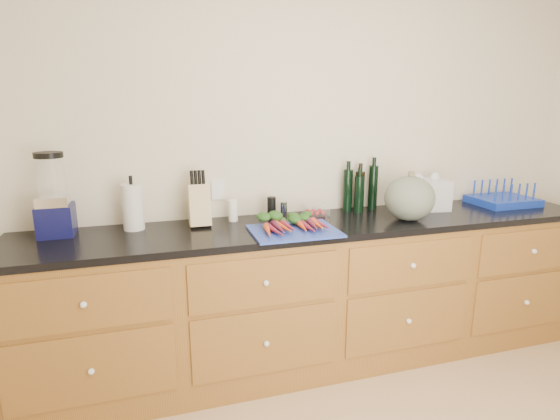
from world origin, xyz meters
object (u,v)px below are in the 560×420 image
object	(u,v)px
paper_towel	(133,207)
dish_rack	(503,199)
cutting_board	(294,231)
blender_appliance	(54,200)
squash	(410,198)
carrots	(292,224)
knife_block	(199,205)
tomato_box	(315,210)

from	to	relation	value
paper_towel	dish_rack	xyz separation A→B (m)	(2.55, -0.08, -0.09)
cutting_board	blender_appliance	world-z (taller)	blender_appliance
cutting_board	paper_towel	size ratio (longest dim) A/B	1.84
squash	dish_rack	distance (m)	0.93
paper_towel	dish_rack	size ratio (longest dim) A/B	0.64
carrots	knife_block	size ratio (longest dim) A/B	1.58
squash	blender_appliance	world-z (taller)	blender_appliance
blender_appliance	dish_rack	bearing A→B (deg)	-1.50
cutting_board	squash	xyz separation A→B (m)	(0.77, 0.05, 0.13)
squash	dish_rack	size ratio (longest dim) A/B	0.74
blender_appliance	cutting_board	bearing A→B (deg)	-13.97
squash	blender_appliance	xyz separation A→B (m)	(-2.05, 0.27, 0.06)
squash	blender_appliance	bearing A→B (deg)	172.59
carrots	paper_towel	world-z (taller)	paper_towel
blender_appliance	knife_block	world-z (taller)	blender_appliance
squash	dish_rack	bearing A→B (deg)	11.85
paper_towel	tomato_box	distance (m)	1.13
carrots	tomato_box	xyz separation A→B (m)	(0.26, 0.29, 0.00)
tomato_box	blender_appliance	bearing A→B (deg)	-179.53
blender_appliance	tomato_box	world-z (taller)	blender_appliance
squash	blender_appliance	size ratio (longest dim) A/B	0.67
cutting_board	carrots	distance (m)	0.05
carrots	tomato_box	world-z (taller)	tomato_box
paper_towel	knife_block	world-z (taller)	paper_towel
paper_towel	blender_appliance	bearing A→B (deg)	-179.64
blender_appliance	dish_rack	xyz separation A→B (m)	(2.95, -0.08, -0.16)
knife_block	tomato_box	distance (m)	0.76
paper_towel	carrots	bearing A→B (deg)	-17.57
cutting_board	carrots	xyz separation A→B (m)	(0.00, 0.04, 0.03)
carrots	tomato_box	bearing A→B (deg)	48.06
blender_appliance	paper_towel	world-z (taller)	blender_appliance
carrots	dish_rack	xyz separation A→B (m)	(1.68, 0.20, 0.00)
cutting_board	blender_appliance	distance (m)	1.33
blender_appliance	knife_block	size ratio (longest dim) A/B	1.88
dish_rack	squash	bearing A→B (deg)	-168.15
carrots	cutting_board	bearing A→B (deg)	-90.00
tomato_box	dish_rack	bearing A→B (deg)	-3.63
cutting_board	tomato_box	bearing A→B (deg)	52.08
cutting_board	paper_towel	world-z (taller)	paper_towel
knife_block	cutting_board	bearing A→B (deg)	-31.14
knife_block	tomato_box	bearing A→B (deg)	2.28
cutting_board	squash	bearing A→B (deg)	3.76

